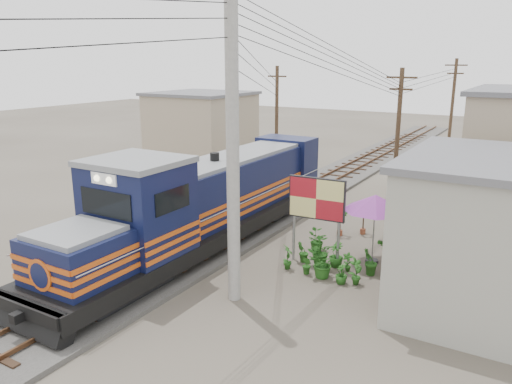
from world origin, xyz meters
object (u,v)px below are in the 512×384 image
Objects in this scene: locomotive at (207,204)px; vendor at (392,223)px; billboard at (317,201)px; market_umbrella at (375,203)px.

vendor is (6.33, 4.30, -0.99)m from locomotive.
billboard is 2.18m from market_umbrella.
locomotive is at bearing -176.37° from billboard.
vendor is (-0.02, 2.54, -1.51)m from market_umbrella.
billboard reaches higher than market_umbrella.
billboard is at bearing 6.74° from locomotive.
locomotive is at bearing -164.56° from market_umbrella.
locomotive is 4.62m from billboard.
locomotive is 10.32× the size of vendor.
vendor is (1.78, 3.76, -1.62)m from billboard.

